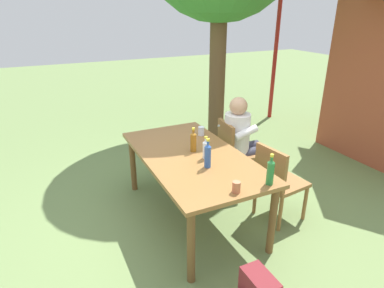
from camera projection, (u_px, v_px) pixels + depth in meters
The scene contains 12 objects.
ground_plane at pixel (192, 216), 3.68m from camera, with size 24.00×24.00×0.00m, color #6B844C.
dining_table at pixel (192, 162), 3.42m from camera, with size 1.86×0.99×0.76m.
chair_far_left at pixel (234, 150), 4.16m from camera, with size 0.49×0.49×0.87m.
chair_far_right at pixel (277, 179), 3.45m from camera, with size 0.49×0.49×0.87m.
person_in_white_shirt at pixel (242, 137), 4.13m from camera, with size 0.47×0.61×1.18m.
bottle_blue at pixel (208, 155), 3.08m from camera, with size 0.06×0.06×0.29m.
bottle_green at pixel (270, 171), 2.78m from camera, with size 0.06×0.06×0.28m.
bottle_clear at pixel (206, 149), 3.27m from camera, with size 0.06×0.06×0.24m.
bottle_amber at pixel (193, 141), 3.43m from camera, with size 0.06×0.06×0.26m.
cup_glass at pixel (201, 131), 3.89m from camera, with size 0.07×0.07×0.10m, color silver.
cup_terracotta at pixel (236, 187), 2.68m from camera, with size 0.07×0.07×0.10m, color #BC6B47.
lamp_post at pixel (280, 7), 6.17m from camera, with size 0.56×0.20×3.13m.
Camera 1 is at (2.78, -1.33, 2.17)m, focal length 30.49 mm.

